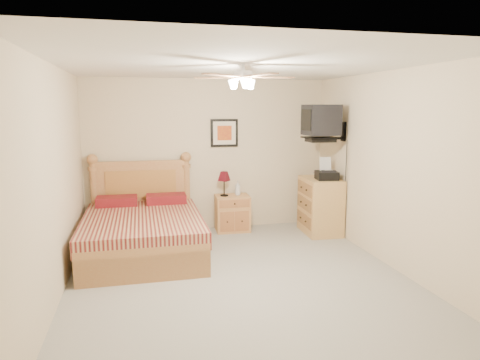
% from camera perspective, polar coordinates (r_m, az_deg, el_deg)
% --- Properties ---
extents(floor, '(4.50, 4.50, 0.00)m').
position_cam_1_polar(floor, '(5.30, -0.14, -12.92)').
color(floor, gray).
rests_on(floor, ground).
extents(ceiling, '(4.00, 4.50, 0.04)m').
position_cam_1_polar(ceiling, '(4.92, -0.15, 15.06)').
color(ceiling, white).
rests_on(ceiling, ground).
extents(wall_back, '(4.00, 0.04, 2.50)m').
position_cam_1_polar(wall_back, '(7.15, -4.25, 3.30)').
color(wall_back, beige).
rests_on(wall_back, ground).
extents(wall_front, '(4.00, 0.04, 2.50)m').
position_cam_1_polar(wall_front, '(2.87, 10.20, -6.37)').
color(wall_front, beige).
rests_on(wall_front, ground).
extents(wall_left, '(0.04, 4.50, 2.50)m').
position_cam_1_polar(wall_left, '(4.92, -23.48, -0.35)').
color(wall_left, beige).
rests_on(wall_left, ground).
extents(wall_right, '(0.04, 4.50, 2.50)m').
position_cam_1_polar(wall_right, '(5.75, 19.66, 1.23)').
color(wall_right, beige).
rests_on(wall_right, ground).
extents(bed, '(1.57, 2.06, 1.33)m').
position_cam_1_polar(bed, '(6.05, -12.92, -3.70)').
color(bed, '#AD683B').
rests_on(bed, ground).
extents(nightstand, '(0.57, 0.44, 0.60)m').
position_cam_1_polar(nightstand, '(7.15, -1.01, -4.44)').
color(nightstand, '#C17E43').
rests_on(nightstand, ground).
extents(table_lamp, '(0.23, 0.23, 0.41)m').
position_cam_1_polar(table_lamp, '(7.03, -2.13, -0.50)').
color(table_lamp, '#520B16').
rests_on(table_lamp, nightstand).
extents(lotion_bottle, '(0.10, 0.11, 0.24)m').
position_cam_1_polar(lotion_bottle, '(7.10, -0.31, -1.06)').
color(lotion_bottle, silver).
rests_on(lotion_bottle, nightstand).
extents(framed_picture, '(0.46, 0.04, 0.46)m').
position_cam_1_polar(framed_picture, '(7.15, -2.11, 6.29)').
color(framed_picture, black).
rests_on(framed_picture, wall_back).
extents(dresser, '(0.58, 0.80, 0.91)m').
position_cam_1_polar(dresser, '(7.12, 10.66, -3.38)').
color(dresser, tan).
rests_on(dresser, ground).
extents(fax_machine, '(0.38, 0.39, 0.35)m').
position_cam_1_polar(fax_machine, '(6.89, 11.51, 1.48)').
color(fax_machine, black).
rests_on(fax_machine, dresser).
extents(magazine_lower, '(0.20, 0.26, 0.02)m').
position_cam_1_polar(magazine_lower, '(7.25, 9.93, 0.63)').
color(magazine_lower, beige).
rests_on(magazine_lower, dresser).
extents(magazine_upper, '(0.26, 0.32, 0.02)m').
position_cam_1_polar(magazine_upper, '(7.25, 9.96, 0.81)').
color(magazine_upper, gray).
rests_on(magazine_upper, magazine_lower).
extents(wall_tv, '(0.56, 0.46, 0.58)m').
position_cam_1_polar(wall_tv, '(6.75, 11.92, 7.51)').
color(wall_tv, black).
rests_on(wall_tv, wall_right).
extents(ceiling_fan, '(1.14, 1.14, 0.28)m').
position_cam_1_polar(ceiling_fan, '(4.72, 0.42, 13.59)').
color(ceiling_fan, silver).
rests_on(ceiling_fan, ceiling).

